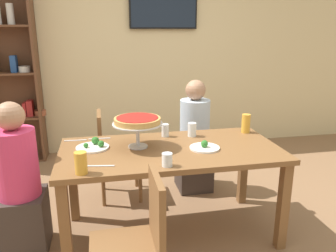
# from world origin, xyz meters

# --- Properties ---
(ground_plane) EXTENTS (12.00, 12.00, 0.00)m
(ground_plane) POSITION_xyz_m (0.00, 0.00, 0.00)
(ground_plane) COLOR #846042
(rear_partition) EXTENTS (8.00, 0.12, 2.80)m
(rear_partition) POSITION_xyz_m (0.00, 2.20, 1.40)
(rear_partition) COLOR beige
(rear_partition) RESTS_ON ground_plane
(dining_table) EXTENTS (1.69, 0.85, 0.74)m
(dining_table) POSITION_xyz_m (0.00, 0.00, 0.65)
(dining_table) COLOR brown
(dining_table) RESTS_ON ground_plane
(television) EXTENTS (0.89, 0.05, 0.52)m
(television) POSITION_xyz_m (0.35, 2.11, 1.89)
(television) COLOR black
(diner_head_west) EXTENTS (0.34, 0.34, 1.15)m
(diner_head_west) POSITION_xyz_m (-1.13, 0.01, 0.49)
(diner_head_west) COLOR #382D28
(diner_head_west) RESTS_ON ground_plane
(diner_far_right) EXTENTS (0.34, 0.34, 1.15)m
(diner_far_right) POSITION_xyz_m (0.41, 0.75, 0.49)
(diner_far_right) COLOR #382D28
(diner_far_right) RESTS_ON ground_plane
(chair_far_left) EXTENTS (0.40, 0.40, 0.87)m
(chair_far_left) POSITION_xyz_m (-0.42, 0.73, 0.49)
(chair_far_left) COLOR brown
(chair_far_left) RESTS_ON ground_plane
(chair_near_left) EXTENTS (0.40, 0.40, 0.87)m
(chair_near_left) POSITION_xyz_m (-0.35, -0.76, 0.49)
(chair_near_left) COLOR brown
(chair_near_left) RESTS_ON ground_plane
(deep_dish_pizza_stand) EXTENTS (0.39, 0.39, 0.24)m
(deep_dish_pizza_stand) POSITION_xyz_m (-0.24, 0.08, 0.94)
(deep_dish_pizza_stand) COLOR silver
(deep_dish_pizza_stand) RESTS_ON dining_table
(salad_plate_near_diner) EXTENTS (0.23, 0.23, 0.07)m
(salad_plate_near_diner) POSITION_xyz_m (0.25, -0.06, 0.76)
(salad_plate_near_diner) COLOR white
(salad_plate_near_diner) RESTS_ON dining_table
(salad_plate_far_diner) EXTENTS (0.25, 0.25, 0.07)m
(salad_plate_far_diner) POSITION_xyz_m (-0.58, 0.12, 0.76)
(salad_plate_far_diner) COLOR white
(salad_plate_far_diner) RESTS_ON dining_table
(beer_glass_amber_tall) EXTENTS (0.08, 0.08, 0.17)m
(beer_glass_amber_tall) POSITION_xyz_m (0.74, 0.27, 0.82)
(beer_glass_amber_tall) COLOR gold
(beer_glass_amber_tall) RESTS_ON dining_table
(beer_glass_amber_short) EXTENTS (0.08, 0.08, 0.14)m
(beer_glass_amber_short) POSITION_xyz_m (-0.65, -0.35, 0.81)
(beer_glass_amber_short) COLOR gold
(beer_glass_amber_short) RESTS_ON dining_table
(water_glass_clear_near) EXTENTS (0.07, 0.07, 0.09)m
(water_glass_clear_near) POSITION_xyz_m (-0.10, -0.34, 0.79)
(water_glass_clear_near) COLOR white
(water_glass_clear_near) RESTS_ON dining_table
(water_glass_clear_far) EXTENTS (0.07, 0.07, 0.12)m
(water_glass_clear_far) POSITION_xyz_m (0.24, 0.26, 0.80)
(water_glass_clear_far) COLOR white
(water_glass_clear_far) RESTS_ON dining_table
(water_glass_clear_spare) EXTENTS (0.06, 0.06, 0.11)m
(water_glass_clear_spare) POSITION_xyz_m (0.02, 0.30, 0.79)
(water_glass_clear_spare) COLOR white
(water_glass_clear_spare) RESTS_ON dining_table
(cutlery_fork_near) EXTENTS (0.18, 0.05, 0.00)m
(cutlery_fork_near) POSITION_xyz_m (-0.53, -0.26, 0.74)
(cutlery_fork_near) COLOR silver
(cutlery_fork_near) RESTS_ON dining_table
(cutlery_knife_near) EXTENTS (0.18, 0.02, 0.00)m
(cutlery_knife_near) POSITION_xyz_m (-0.73, 0.33, 0.74)
(cutlery_knife_near) COLOR silver
(cutlery_knife_near) RESTS_ON dining_table
(cutlery_fork_far) EXTENTS (0.18, 0.02, 0.00)m
(cutlery_fork_far) POSITION_xyz_m (-0.54, 0.34, 0.74)
(cutlery_fork_far) COLOR silver
(cutlery_fork_far) RESTS_ON dining_table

